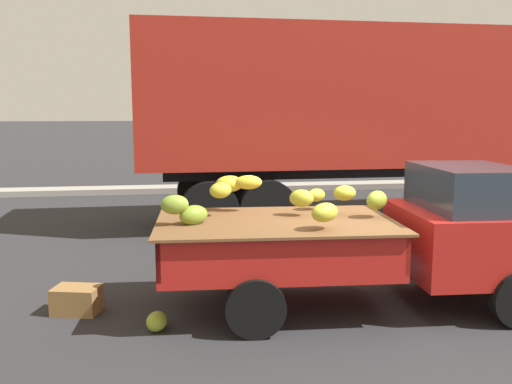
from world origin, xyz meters
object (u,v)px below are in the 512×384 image
semi_trailer (421,101)px  produce_crate (77,300)px  pickup_truck (434,234)px  fallen_banana_bunch_near_tailgate (157,321)px

semi_trailer → produce_crate: semi_trailer is taller
pickup_truck → produce_crate: bearing=178.8°
semi_trailer → produce_crate: (-6.37, -4.70, -2.38)m
pickup_truck → produce_crate: pickup_truck is taller
pickup_truck → produce_crate: size_ratio=9.56×
fallen_banana_bunch_near_tailgate → produce_crate: size_ratio=0.57×
pickup_truck → fallen_banana_bunch_near_tailgate: size_ratio=16.91×
semi_trailer → fallen_banana_bunch_near_tailgate: (-5.43, -5.36, -2.44)m
fallen_banana_bunch_near_tailgate → produce_crate: 1.16m
semi_trailer → produce_crate: 8.27m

